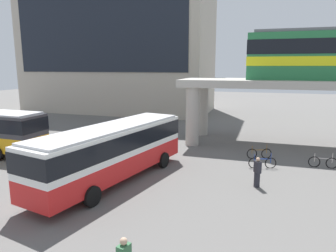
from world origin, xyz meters
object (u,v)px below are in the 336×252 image
Objects in this scene: station_building at (118,37)px; bicycle_silver at (323,162)px; bus_main at (113,147)px; pedestrian_at_kerb at (257,173)px; bicycle_blue at (262,163)px; bicycle_brown at (259,153)px.

bicycle_silver is (24.59, -20.81, -10.31)m from station_building.
bus_main reaches higher than pedestrian_at_kerb.
bicycle_blue is 1.04× the size of pedestrian_at_kerb.
pedestrian_at_kerb is at bearing -130.53° from bicycle_silver.
pedestrian_at_kerb is (0.00, -5.62, 0.42)m from bicycle_brown.
bus_main is (12.71, -27.03, -8.68)m from station_building.
bicycle_blue is at bearing 85.82° from pedestrian_at_kerb.
bicycle_blue and bicycle_silver have the same top height.
station_building is at bearing 115.19° from bus_main.
pedestrian_at_kerb is at bearing -94.18° from bicycle_blue.
bicycle_silver is at bearing 27.65° from bus_main.
bus_main is 13.51m from bicycle_silver.
station_building is 15.18× the size of bicycle_blue.
bus_main reaches higher than bicycle_brown.
bus_main is at bearing -152.35° from bicycle_silver.
bicycle_silver is at bearing 19.00° from bicycle_blue.
bicycle_brown is (7.87, 7.16, -1.63)m from bus_main.
bus_main is at bearing -137.71° from bicycle_brown.
pedestrian_at_kerb is (-4.01, -4.69, 0.42)m from bicycle_silver.
bicycle_silver is 1.07× the size of pedestrian_at_kerb.
station_building is 34.22m from pedestrian_at_kerb.
bicycle_blue is at bearing -83.59° from bicycle_brown.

